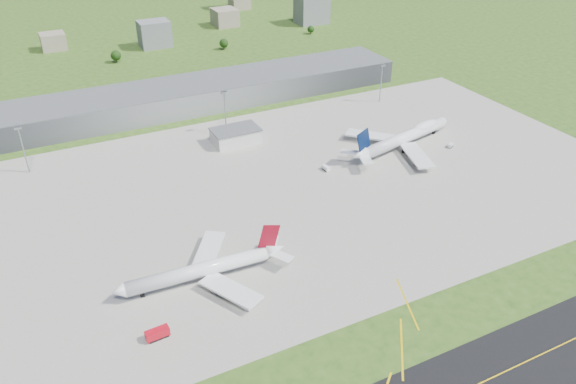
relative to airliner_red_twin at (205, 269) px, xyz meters
name	(u,v)px	position (x,y,z in m)	size (l,w,h in m)	color
ground	(192,115)	(46.57, 158.87, -4.99)	(1400.00, 1400.00, 0.00)	#2C4B17
apron	(282,189)	(56.57, 48.87, -4.95)	(360.00, 190.00, 0.08)	gray
terminal	(184,96)	(46.57, 173.87, 2.51)	(300.00, 42.00, 15.00)	gray
ops_building	(236,136)	(56.57, 108.87, -0.99)	(26.00, 16.00, 8.00)	silver
mast_west	(21,142)	(-53.43, 123.87, 12.72)	(3.50, 2.00, 25.90)	gray
mast_center	(225,105)	(56.57, 123.87, 12.72)	(3.50, 2.00, 25.90)	gray
mast_east	(382,77)	(166.57, 123.87, 12.72)	(3.50, 2.00, 25.90)	gray
airliner_red_twin	(205,269)	(0.00, 0.00, 0.00)	(68.27, 53.18, 18.74)	white
airliner_blue_quad	(405,137)	(140.11, 60.91, 0.84)	(79.46, 61.34, 20.97)	white
fire_truck	(157,334)	(-25.13, -21.94, -3.19)	(8.33, 3.67, 3.61)	red
tug_yellow	(234,293)	(6.41, -13.10, -4.00)	(4.33, 3.04, 1.93)	orange
van_white_near	(326,168)	(86.03, 56.29, -3.73)	(2.66, 5.05, 2.49)	white
van_white_far	(450,146)	(162.88, 48.38, -3.84)	(4.71, 3.89, 2.25)	silver
bldg_cw	(53,41)	(-13.43, 348.87, 2.01)	(20.00, 18.00, 14.00)	gray
bldg_c	(154,34)	(66.57, 318.87, 6.01)	(26.00, 20.00, 22.00)	slate
bldg_ce	(225,17)	(146.57, 358.87, 3.01)	(22.00, 24.00, 16.00)	gray
bldg_e	(312,9)	(226.57, 328.87, 9.01)	(30.00, 22.00, 28.00)	slate
tree_c	(116,55)	(26.57, 288.87, 0.85)	(8.10, 8.10, 9.90)	#382314
tree_e	(224,43)	(116.57, 283.87, 0.52)	(7.65, 7.65, 9.35)	#382314
tree_far_e	(311,29)	(206.57, 293.87, -0.46)	(6.30, 6.30, 7.70)	#382314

